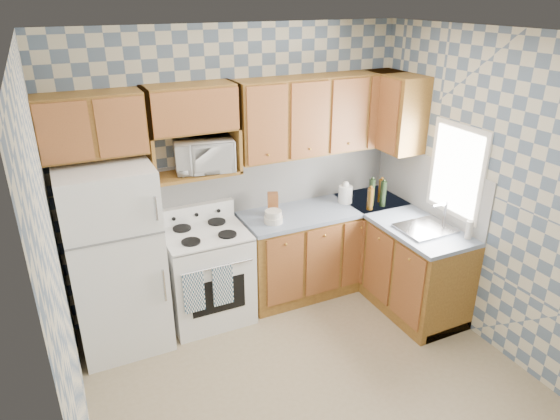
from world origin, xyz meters
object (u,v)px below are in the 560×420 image
at_px(refrigerator, 115,259).
at_px(electric_kettle, 345,194).
at_px(stove_body, 207,276).
at_px(microwave, 204,155).

bearing_deg(refrigerator, electric_kettle, 1.72).
bearing_deg(electric_kettle, refrigerator, -178.28).
distance_m(stove_body, electric_kettle, 1.64).
bearing_deg(stove_body, electric_kettle, 1.69).
distance_m(stove_body, microwave, 1.16).
relative_size(microwave, electric_kettle, 2.89).
bearing_deg(microwave, stove_body, -108.29).
height_order(refrigerator, microwave, microwave).
bearing_deg(stove_body, microwave, 62.79).
bearing_deg(microwave, refrigerator, -158.20).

